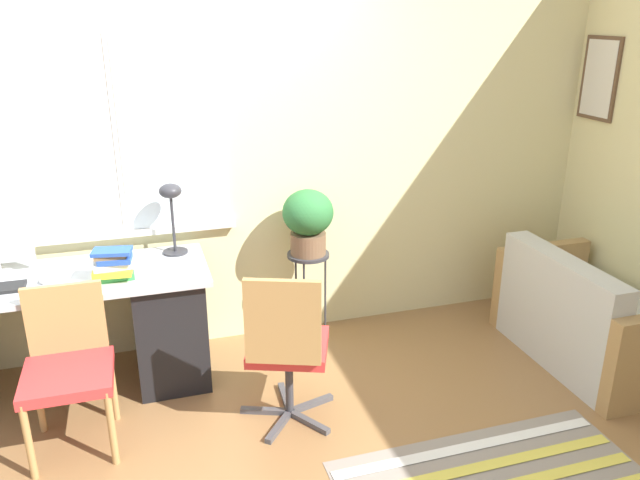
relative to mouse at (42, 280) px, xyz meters
The scene contains 11 objects.
ground_plane 1.06m from the mouse, 19.62° to the right, with size 14.00×14.00×0.00m, color olive.
wall_back_with_window 1.04m from the mouse, 32.78° to the left, with size 9.00×0.12×2.70m.
desk 0.36m from the mouse, 111.53° to the left, with size 1.82×0.63×0.73m.
mouse is the anchor object (origin of this frame).
desk_lamp 0.83m from the mouse, 18.66° to the left, with size 0.15×0.15×0.43m.
book_stack 0.39m from the mouse, 11.22° to the right, with size 0.23×0.16×0.18m.
desk_chair_wooden 0.54m from the mouse, 74.59° to the right, with size 0.43×0.44×0.82m.
office_chair_swivel 1.38m from the mouse, 27.25° to the right, with size 0.54×0.56×0.91m.
couch_loveseat 3.27m from the mouse, ahead, with size 0.71×1.19×0.72m.
plant_stand 1.58m from the mouse, ahead, with size 0.27×0.27×0.65m.
potted_plant 1.57m from the mouse, ahead, with size 0.32×0.32×0.42m.
Camera 1 is at (-0.19, -3.14, 2.12)m, focal length 35.00 mm.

